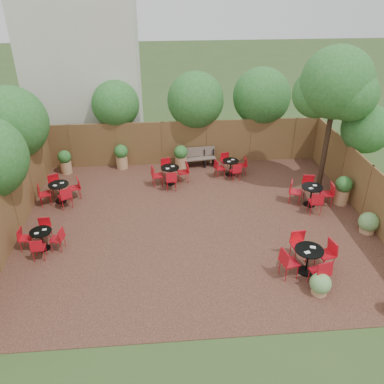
{
  "coord_description": "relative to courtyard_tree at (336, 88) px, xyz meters",
  "views": [
    {
      "loc": [
        -1.16,
        -11.6,
        7.84
      ],
      "look_at": [
        -0.1,
        0.5,
        1.0
      ],
      "focal_mm": 37.45,
      "sensor_mm": 36.0,
      "label": 1
    }
  ],
  "objects": [
    {
      "name": "park_bench_right",
      "position": [
        -4.99,
        2.46,
        -3.64
      ],
      "size": [
        1.37,
        0.49,
        0.83
      ],
      "rotation": [
        0.0,
        0.0,
        0.04
      ],
      "color": "brown",
      "rests_on": "courtyard_paving"
    },
    {
      "name": "planters",
      "position": [
        -5.57,
        1.35,
        -3.48
      ],
      "size": [
        11.4,
        4.42,
        1.12
      ],
      "color": "tan",
      "rests_on": "courtyard_paving"
    },
    {
      "name": "overhang_foliage",
      "position": [
        -7.68,
        0.76,
        -1.35
      ],
      "size": [
        15.5,
        10.71,
        2.74
      ],
      "color": "#225F1F",
      "rests_on": "ground"
    },
    {
      "name": "fence_right",
      "position": [
        0.8,
        -2.15,
        -3.09
      ],
      "size": [
        0.08,
        10.0,
        2.0
      ],
      "primitive_type": "cube",
      "color": "#54381F",
      "rests_on": "ground"
    },
    {
      "name": "fence_left",
      "position": [
        -11.2,
        -2.15,
        -3.09
      ],
      "size": [
        0.08,
        10.0,
        2.0
      ],
      "primitive_type": "cube",
      "color": "#54381F",
      "rests_on": "ground"
    },
    {
      "name": "bistro_tables",
      "position": [
        -5.06,
        -1.44,
        -3.64
      ],
      "size": [
        10.97,
        7.98,
        0.93
      ],
      "color": "black",
      "rests_on": "courtyard_paving"
    },
    {
      "name": "low_shrubs",
      "position": [
        -0.54,
        -4.78,
        -3.75
      ],
      "size": [
        3.29,
        4.17,
        0.72
      ],
      "color": "tan",
      "rests_on": "courtyard_paving"
    },
    {
      "name": "courtyard_tree",
      "position": [
        0.0,
        0.0,
        0.0
      ],
      "size": [
        2.76,
        2.66,
        5.55
      ],
      "rotation": [
        0.0,
        0.0,
        0.42
      ],
      "color": "black",
      "rests_on": "courtyard_paving"
    },
    {
      "name": "fence_back",
      "position": [
        -5.2,
        2.85,
        -3.09
      ],
      "size": [
        12.0,
        0.08,
        2.0
      ],
      "primitive_type": "cube",
      "color": "#54381F",
      "rests_on": "ground"
    },
    {
      "name": "courtyard_paving",
      "position": [
        -5.2,
        -2.15,
        -4.08
      ],
      "size": [
        12.0,
        10.0,
        0.02
      ],
      "primitive_type": "cube",
      "color": "#351C15",
      "rests_on": "ground"
    },
    {
      "name": "ground",
      "position": [
        -5.2,
        -2.15,
        -4.09
      ],
      "size": [
        80.0,
        80.0,
        0.0
      ],
      "primitive_type": "plane",
      "color": "#354F23",
      "rests_on": "ground"
    },
    {
      "name": "neighbour_building",
      "position": [
        -9.7,
        5.85,
        -0.09
      ],
      "size": [
        5.0,
        4.0,
        8.0
      ],
      "primitive_type": "cube",
      "color": "beige",
      "rests_on": "ground"
    },
    {
      "name": "park_bench_left",
      "position": [
        -4.59,
        2.47,
        -3.63
      ],
      "size": [
        1.42,
        0.62,
        0.85
      ],
      "rotation": [
        0.0,
        0.0,
        0.13
      ],
      "color": "brown",
      "rests_on": "courtyard_paving"
    }
  ]
}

